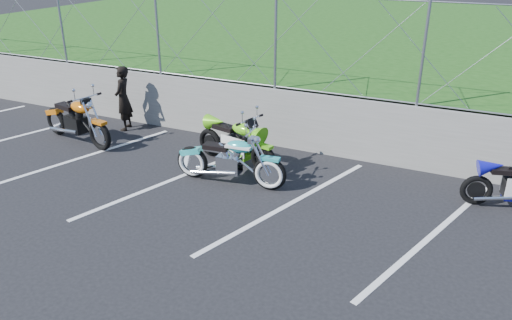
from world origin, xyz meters
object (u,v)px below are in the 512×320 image
at_px(cruiser_turquoise, 231,162).
at_px(sportbike_green, 237,144).
at_px(person_standing, 123,98).
at_px(naked_orange, 77,122).

distance_m(cruiser_turquoise, sportbike_green, 0.89).
relative_size(cruiser_turquoise, sportbike_green, 1.10).
height_order(cruiser_turquoise, person_standing, person_standing).
xyz_separation_m(naked_orange, person_standing, (0.39, 1.17, 0.29)).
bearing_deg(naked_orange, sportbike_green, 17.70).
xyz_separation_m(cruiser_turquoise, naked_orange, (-4.16, 0.40, 0.05)).
bearing_deg(sportbike_green, naked_orange, -159.88).
relative_size(naked_orange, sportbike_green, 1.13).
bearing_deg(cruiser_turquoise, naked_orange, 169.37).
bearing_deg(person_standing, sportbike_green, 58.82).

